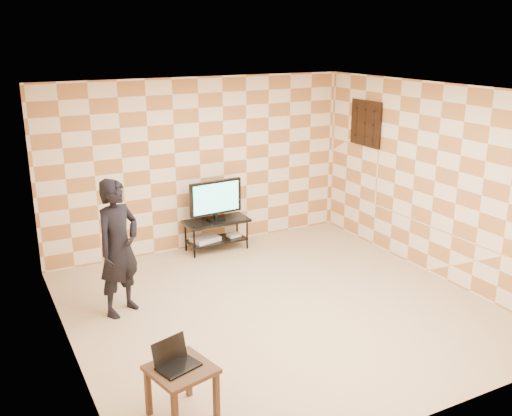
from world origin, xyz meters
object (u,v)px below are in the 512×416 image
object	(u,v)px
tv_stand	(216,228)
person	(119,248)
side_table	(181,376)
tv	(216,198)

from	to	relation	value
tv_stand	person	bearing A→B (deg)	-143.33
tv_stand	person	distance (m)	2.41
side_table	tv_stand	bearing A→B (deg)	61.96
tv	side_table	size ratio (longest dim) A/B	1.40
tv_stand	side_table	bearing A→B (deg)	-118.04
tv_stand	tv	world-z (taller)	tv
tv	person	world-z (taller)	person
side_table	person	xyz separation A→B (m)	(0.06, 2.26, 0.44)
tv_stand	person	size ratio (longest dim) A/B	0.61
tv	person	bearing A→B (deg)	-143.39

